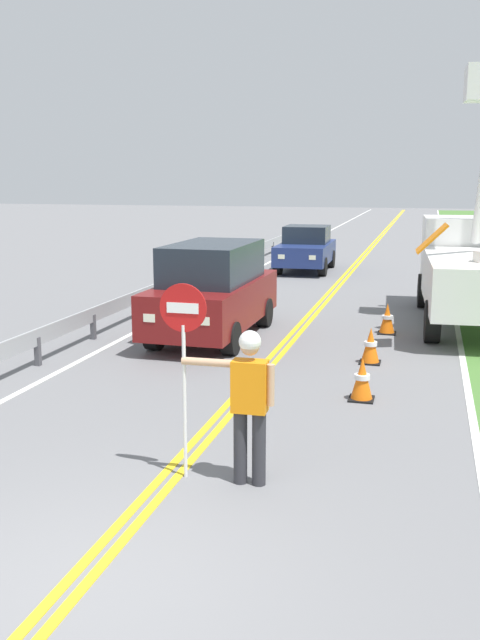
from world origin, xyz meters
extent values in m
plane|color=slate|center=(0.00, 0.00, 0.00)|extent=(160.00, 160.00, 0.00)
cube|color=yellow|center=(-0.09, 20.00, 0.01)|extent=(0.11, 110.00, 0.01)
cube|color=yellow|center=(0.09, 20.00, 0.01)|extent=(0.11, 110.00, 0.01)
cube|color=silver|center=(3.60, 20.00, 0.01)|extent=(0.12, 110.00, 0.01)
cube|color=silver|center=(-3.60, 20.00, 0.01)|extent=(0.12, 110.00, 0.01)
cylinder|color=#2D2D33|center=(1.07, 2.45, 0.44)|extent=(0.16, 0.16, 0.88)
cylinder|color=#2D2D33|center=(0.85, 2.44, 0.44)|extent=(0.16, 0.16, 0.88)
cube|color=orange|center=(0.96, 2.45, 1.18)|extent=(0.41, 0.25, 0.60)
cylinder|color=tan|center=(0.46, 2.43, 1.43)|extent=(0.60, 0.11, 0.09)
cylinder|color=tan|center=(1.20, 2.45, 1.21)|extent=(0.09, 0.09, 0.48)
sphere|color=tan|center=(0.96, 2.45, 1.65)|extent=(0.22, 0.22, 0.22)
sphere|color=white|center=(0.96, 2.45, 1.70)|extent=(0.25, 0.25, 0.25)
cylinder|color=silver|center=(0.18, 2.43, 0.92)|extent=(0.04, 0.04, 1.85)
cylinder|color=#B71414|center=(0.18, 2.43, 2.05)|extent=(0.56, 0.03, 0.56)
cube|color=white|center=(0.18, 2.41, 2.05)|extent=(0.38, 0.01, 0.12)
cube|color=white|center=(3.98, 11.46, 1.21)|extent=(2.54, 4.71, 1.10)
cube|color=white|center=(3.80, 14.91, 1.46)|extent=(2.31, 2.21, 2.00)
cube|color=#1E2833|center=(3.74, 15.93, 1.76)|extent=(1.98, 0.16, 0.90)
cube|color=orange|center=(2.89, 9.60, 2.31)|extent=(0.64, 0.83, 0.59)
cylinder|color=black|center=(2.78, 14.65, 0.46)|extent=(0.37, 0.94, 0.92)
cylinder|color=black|center=(3.00, 10.37, 0.46)|extent=(0.37, 0.94, 0.92)
cube|color=maroon|center=(-1.71, 9.62, 0.80)|extent=(1.89, 4.62, 0.92)
cube|color=#1E2833|center=(-1.71, 9.62, 1.68)|extent=(1.65, 2.87, 0.84)
cube|color=#EAEACC|center=(-1.18, 7.34, 0.85)|extent=(0.24, 0.06, 0.16)
cube|color=#EAEACC|center=(-2.28, 7.35, 0.85)|extent=(0.24, 0.06, 0.16)
cylinder|color=black|center=(-0.90, 8.19, 0.34)|extent=(0.29, 0.68, 0.68)
cylinder|color=black|center=(-2.54, 8.20, 0.34)|extent=(0.29, 0.68, 0.68)
cylinder|color=black|center=(-0.87, 11.04, 0.34)|extent=(0.29, 0.68, 0.68)
cylinder|color=black|center=(-2.51, 11.06, 0.34)|extent=(0.29, 0.68, 0.68)
cube|color=navy|center=(-1.67, 21.34, 0.70)|extent=(1.92, 4.14, 0.72)
cube|color=#1E2833|center=(-1.68, 21.59, 1.38)|extent=(1.65, 1.75, 0.64)
cube|color=#EAEACC|center=(-1.08, 19.32, 0.75)|extent=(0.24, 0.06, 0.16)
cube|color=#EAEACC|center=(-2.18, 19.30, 0.75)|extent=(0.24, 0.06, 0.16)
cylinder|color=black|center=(-0.83, 20.09, 0.34)|extent=(0.29, 0.69, 0.68)
cylinder|color=black|center=(-2.47, 20.05, 0.34)|extent=(0.29, 0.69, 0.68)
cylinder|color=black|center=(-0.88, 22.63, 0.34)|extent=(0.29, 0.69, 0.68)
cylinder|color=black|center=(-2.52, 22.60, 0.34)|extent=(0.29, 0.69, 0.68)
cone|color=orange|center=(1.92, 5.94, 0.35)|extent=(0.36, 0.36, 0.70)
cylinder|color=white|center=(1.92, 5.94, 0.39)|extent=(0.25, 0.25, 0.08)
cube|color=black|center=(1.92, 5.94, 0.01)|extent=(0.40, 0.40, 0.03)
cone|color=orange|center=(1.86, 8.27, 0.35)|extent=(0.36, 0.36, 0.70)
cylinder|color=white|center=(1.86, 8.27, 0.39)|extent=(0.25, 0.25, 0.08)
cube|color=black|center=(1.86, 8.27, 0.01)|extent=(0.40, 0.40, 0.03)
cone|color=orange|center=(2.01, 11.01, 0.35)|extent=(0.36, 0.36, 0.70)
cylinder|color=white|center=(2.01, 11.01, 0.39)|extent=(0.25, 0.25, 0.08)
cube|color=black|center=(2.01, 11.01, 0.01)|extent=(0.40, 0.40, 0.03)
cube|color=#9EA0A3|center=(-4.20, 14.45, 0.55)|extent=(0.06, 32.00, 0.32)
cube|color=#4C4C51|center=(-4.20, 6.45, 0.28)|extent=(0.10, 0.10, 0.55)
cube|color=#4C4C51|center=(-4.20, 8.73, 0.28)|extent=(0.10, 0.10, 0.55)
cube|color=#4C4C51|center=(-4.20, 11.02, 0.28)|extent=(0.10, 0.10, 0.55)
cube|color=#4C4C51|center=(-4.20, 13.30, 0.28)|extent=(0.10, 0.10, 0.55)
cube|color=#4C4C51|center=(-4.20, 15.59, 0.28)|extent=(0.10, 0.10, 0.55)
cube|color=#4C4C51|center=(-4.20, 17.87, 0.28)|extent=(0.10, 0.10, 0.55)
cube|color=#4C4C51|center=(-4.20, 20.16, 0.28)|extent=(0.10, 0.10, 0.55)
cube|color=#4C4C51|center=(-4.20, 22.45, 0.28)|extent=(0.10, 0.10, 0.55)
cube|color=#4C4C51|center=(-4.20, 24.73, 0.28)|extent=(0.10, 0.10, 0.55)
cube|color=#4C4C51|center=(-4.20, 27.02, 0.28)|extent=(0.10, 0.10, 0.55)
cube|color=#4C4C51|center=(-4.20, 29.30, 0.28)|extent=(0.10, 0.10, 0.55)
camera|label=1|loc=(2.84, -4.92, 3.50)|focal=39.22mm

